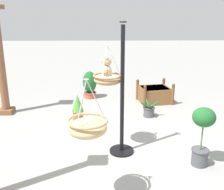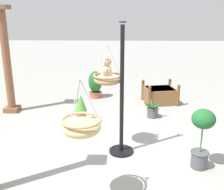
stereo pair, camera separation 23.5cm
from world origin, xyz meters
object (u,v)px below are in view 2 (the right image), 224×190
object	(u,v)px
potted_plant_bushy_green	(153,111)
hanging_basket_left_high	(82,126)
display_pole_central	(122,116)
hanging_basket_with_teddy	(108,79)
teddy_bear	(106,69)
wooden_planter_box	(160,95)
potted_plant_tall_leafy	(81,107)
potted_plant_fern_front	(95,84)
greenhouse_pillar_right	(7,63)
potted_plant_small_succulent	(202,134)

from	to	relation	value
potted_plant_bushy_green	hanging_basket_left_high	bearing A→B (deg)	157.67
display_pole_central	hanging_basket_with_teddy	distance (m)	0.70
teddy_bear	wooden_planter_box	bearing A→B (deg)	-26.83
potted_plant_tall_leafy	potted_plant_bushy_green	world-z (taller)	potted_plant_tall_leafy
hanging_basket_with_teddy	potted_plant_fern_front	size ratio (longest dim) A/B	0.86
wooden_planter_box	potted_plant_fern_front	bearing A→B (deg)	76.57
hanging_basket_with_teddy	greenhouse_pillar_right	distance (m)	3.18
potted_plant_small_succulent	hanging_basket_with_teddy	bearing A→B (deg)	68.28
hanging_basket_with_teddy	hanging_basket_left_high	bearing A→B (deg)	170.42
display_pole_central	greenhouse_pillar_right	bearing A→B (deg)	54.28
hanging_basket_with_teddy	hanging_basket_left_high	size ratio (longest dim) A/B	0.94
hanging_basket_with_teddy	potted_plant_fern_front	world-z (taller)	hanging_basket_with_teddy
potted_plant_bushy_green	hanging_basket_with_teddy	bearing A→B (deg)	147.36
hanging_basket_left_high	potted_plant_small_succulent	world-z (taller)	hanging_basket_left_high
teddy_bear	potted_plant_fern_front	world-z (taller)	teddy_bear
potted_plant_tall_leafy	potted_plant_small_succulent	bearing A→B (deg)	-131.17
hanging_basket_with_teddy	potted_plant_bushy_green	size ratio (longest dim) A/B	1.36
potted_plant_small_succulent	hanging_basket_left_high	bearing A→B (deg)	116.50
teddy_bear	greenhouse_pillar_right	world-z (taller)	greenhouse_pillar_right
wooden_planter_box	potted_plant_small_succulent	xyz separation A→B (m)	(-3.29, -0.20, 0.37)
display_pole_central	wooden_planter_box	size ratio (longest dim) A/B	2.31
potted_plant_fern_front	potted_plant_bushy_green	xyz separation A→B (m)	(-1.54, -1.54, -0.25)
hanging_basket_with_teddy	greenhouse_pillar_right	size ratio (longest dim) A/B	0.26
potted_plant_tall_leafy	potted_plant_small_succulent	xyz separation A→B (m)	(-1.95, -2.23, 0.28)
wooden_planter_box	potted_plant_bushy_green	world-z (taller)	wooden_planter_box
hanging_basket_with_teddy	potted_plant_bushy_green	distance (m)	2.22
potted_plant_fern_front	potted_plant_tall_leafy	distance (m)	1.80
hanging_basket_with_teddy	potted_plant_fern_front	distance (m)	3.30
greenhouse_pillar_right	potted_plant_tall_leafy	xyz separation A→B (m)	(-0.54, -1.88, -0.93)
teddy_bear	potted_plant_bushy_green	size ratio (longest dim) A/B	0.79
greenhouse_pillar_right	potted_plant_tall_leafy	distance (m)	2.16
hanging_basket_left_high	potted_plant_small_succulent	xyz separation A→B (m)	(0.89, -1.79, -0.50)
greenhouse_pillar_right	wooden_planter_box	bearing A→B (deg)	-78.38
greenhouse_pillar_right	potted_plant_tall_leafy	size ratio (longest dim) A/B	4.07
wooden_planter_box	greenhouse_pillar_right	bearing A→B (deg)	101.62
potted_plant_fern_front	potted_plant_small_succulent	xyz separation A→B (m)	(-3.74, -2.05, 0.20)
hanging_basket_with_teddy	potted_plant_fern_front	xyz separation A→B (m)	(3.13, 0.52, -0.94)
hanging_basket_with_teddy	potted_plant_tall_leafy	bearing A→B (deg)	27.47
potted_plant_tall_leafy	potted_plant_bushy_green	bearing A→B (deg)	-81.86
display_pole_central	potted_plant_small_succulent	size ratio (longest dim) A/B	2.29
potted_plant_bushy_green	potted_plant_small_succulent	world-z (taller)	potted_plant_small_succulent
teddy_bear	potted_plant_bushy_green	distance (m)	2.33
greenhouse_pillar_right	potted_plant_bushy_green	world-z (taller)	greenhouse_pillar_right
hanging_basket_left_high	greenhouse_pillar_right	world-z (taller)	greenhouse_pillar_right
teddy_bear	greenhouse_pillar_right	bearing A→B (deg)	53.63
greenhouse_pillar_right	potted_plant_small_succulent	distance (m)	4.84
teddy_bear	potted_plant_fern_front	xyz separation A→B (m)	(3.13, 0.50, -1.11)
hanging_basket_left_high	potted_plant_fern_front	xyz separation A→B (m)	(4.63, 0.27, -0.70)
teddy_bear	hanging_basket_left_high	world-z (taller)	teddy_bear
display_pole_central	potted_plant_fern_front	distance (m)	3.38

